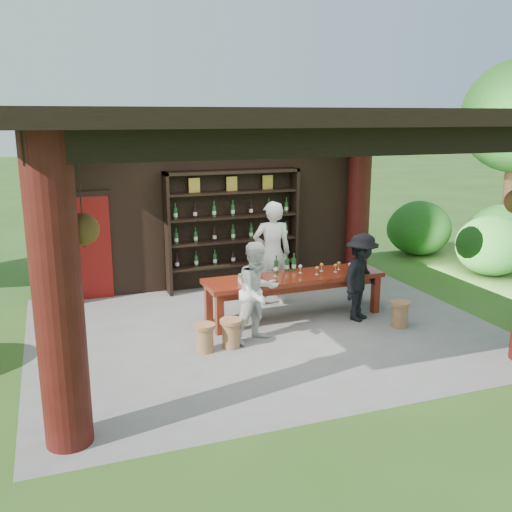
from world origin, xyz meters
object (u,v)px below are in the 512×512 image
object	(u,v)px
stool_near_right	(400,313)
guest_man	(361,277)
guest_woman	(258,292)
stool_near_left	(231,333)
stool_far_left	(205,337)
tasting_table	(294,282)
wine_shelf	(233,230)
napkin_basket	(247,279)
host	(272,253)

from	to	relation	value
stool_near_right	guest_man	bearing A→B (deg)	129.85
guest_woman	guest_man	distance (m)	2.00
stool_near_left	stool_far_left	bearing A→B (deg)	-177.70
stool_near_left	stool_far_left	world-z (taller)	stool_near_left
tasting_table	stool_near_right	size ratio (longest dim) A/B	7.18
tasting_table	stool_far_left	bearing A→B (deg)	-153.44
tasting_table	wine_shelf	bearing A→B (deg)	102.03
stool_near_left	napkin_basket	distance (m)	1.10
host	stool_far_left	bearing A→B (deg)	56.22
tasting_table	guest_woman	distance (m)	1.26
stool_far_left	guest_man	xyz separation A→B (m)	(2.86, 0.42, 0.53)
guest_woman	guest_man	world-z (taller)	guest_woman
guest_woman	napkin_basket	bearing A→B (deg)	65.32
tasting_table	stool_far_left	xyz separation A→B (m)	(-1.85, -0.92, -0.40)
tasting_table	napkin_basket	bearing A→B (deg)	-171.60
stool_near_right	host	distance (m)	2.52
guest_woman	stool_far_left	bearing A→B (deg)	168.54
guest_man	stool_near_right	bearing A→B (deg)	-83.66
wine_shelf	guest_woman	xyz separation A→B (m)	(-0.52, -2.87, -0.41)
tasting_table	stool_near_left	size ratio (longest dim) A/B	7.09
guest_man	stool_near_left	bearing A→B (deg)	155.79
tasting_table	napkin_basket	distance (m)	0.93
stool_near_left	stool_far_left	size ratio (longest dim) A/B	1.04
wine_shelf	guest_man	size ratio (longest dim) A/B	1.79
host	napkin_basket	distance (m)	1.25
tasting_table	napkin_basket	world-z (taller)	napkin_basket
stool_near_left	wine_shelf	bearing A→B (deg)	71.57
host	guest_woman	xyz separation A→B (m)	(-0.87, -1.60, -0.18)
host	guest_man	bearing A→B (deg)	141.90
guest_woman	guest_man	xyz separation A→B (m)	(1.98, 0.29, -0.03)
stool_near_right	host	size ratio (longest dim) A/B	0.23
host	napkin_basket	world-z (taller)	host
host	guest_woman	world-z (taller)	host
wine_shelf	stool_near_left	size ratio (longest dim) A/B	6.08
stool_far_left	stool_near_left	bearing A→B (deg)	2.30
tasting_table	guest_man	bearing A→B (deg)	-26.51
wine_shelf	host	world-z (taller)	wine_shelf
stool_near_right	tasting_table	bearing A→B (deg)	144.57
guest_man	napkin_basket	xyz separation A→B (m)	(-1.92, 0.37, 0.06)
stool_far_left	stool_near_right	bearing A→B (deg)	-1.97
stool_near_left	stool_far_left	xyz separation A→B (m)	(-0.41, -0.02, -0.01)
stool_near_right	stool_far_left	distance (m)	3.31
wine_shelf	guest_man	world-z (taller)	wine_shelf
stool_near_left	guest_woman	bearing A→B (deg)	13.24
stool_near_left	host	size ratio (longest dim) A/B	0.23
stool_far_left	host	size ratio (longest dim) A/B	0.22
wine_shelf	napkin_basket	bearing A→B (deg)	-101.85
napkin_basket	guest_woman	bearing A→B (deg)	-95.02
stool_near_right	stool_far_left	xyz separation A→B (m)	(-3.31, 0.11, -0.01)
wine_shelf	stool_near_right	world-z (taller)	wine_shelf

